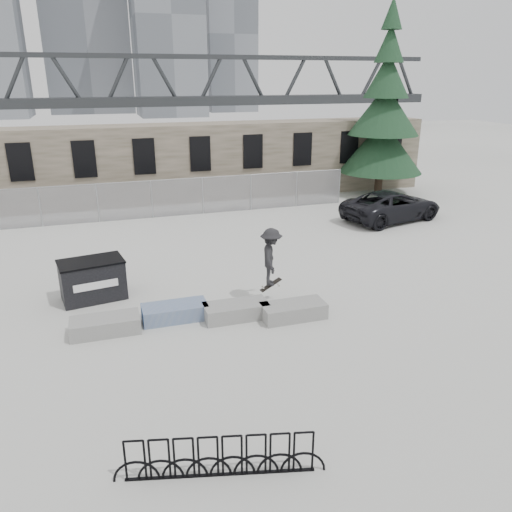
{
  "coord_description": "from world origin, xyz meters",
  "views": [
    {
      "loc": [
        -2.57,
        -13.81,
        7.16
      ],
      "look_at": [
        2.34,
        1.62,
        1.3
      ],
      "focal_mm": 35.0,
      "sensor_mm": 36.0,
      "label": 1
    }
  ],
  "objects_px": {
    "planter_far_left": "(105,325)",
    "skateboarder": "(271,257)",
    "planter_offset": "(293,310)",
    "suv": "(392,206)",
    "spruce_tree": "(384,121)",
    "planter_center_left": "(175,311)",
    "planter_center_right": "(236,310)",
    "dumpster": "(93,280)",
    "bike_rack": "(220,457)"
  },
  "relations": [
    {
      "from": "planter_far_left",
      "to": "skateboarder",
      "type": "bearing_deg",
      "value": 6.23
    },
    {
      "from": "planter_offset",
      "to": "suv",
      "type": "xyz_separation_m",
      "value": [
        9.09,
        8.97,
        0.51
      ]
    },
    {
      "from": "spruce_tree",
      "to": "suv",
      "type": "relative_size",
      "value": 2.07
    },
    {
      "from": "planter_center_left",
      "to": "planter_offset",
      "type": "xyz_separation_m",
      "value": [
        3.55,
        -1.04,
        0.0
      ]
    },
    {
      "from": "suv",
      "to": "planter_center_right",
      "type": "bearing_deg",
      "value": 114.79
    },
    {
      "from": "planter_center_left",
      "to": "dumpster",
      "type": "height_order",
      "value": "dumpster"
    },
    {
      "from": "bike_rack",
      "to": "suv",
      "type": "bearing_deg",
      "value": 48.84
    },
    {
      "from": "planter_center_right",
      "to": "skateboarder",
      "type": "relative_size",
      "value": 0.94
    },
    {
      "from": "dumpster",
      "to": "bike_rack",
      "type": "relative_size",
      "value": 0.58
    },
    {
      "from": "dumpster",
      "to": "suv",
      "type": "relative_size",
      "value": 0.41
    },
    {
      "from": "planter_far_left",
      "to": "planter_center_right",
      "type": "xyz_separation_m",
      "value": [
        3.93,
        -0.23,
        0.0
      ]
    },
    {
      "from": "dumpster",
      "to": "spruce_tree",
      "type": "bearing_deg",
      "value": 23.21
    },
    {
      "from": "suv",
      "to": "skateboarder",
      "type": "distance_m",
      "value": 12.09
    },
    {
      "from": "planter_far_left",
      "to": "spruce_tree",
      "type": "distance_m",
      "value": 22.77
    },
    {
      "from": "planter_far_left",
      "to": "planter_center_left",
      "type": "bearing_deg",
      "value": 7.13
    },
    {
      "from": "planter_far_left",
      "to": "skateboarder",
      "type": "height_order",
      "value": "skateboarder"
    },
    {
      "from": "planter_far_left",
      "to": "suv",
      "type": "bearing_deg",
      "value": 29.08
    },
    {
      "from": "planter_center_left",
      "to": "planter_offset",
      "type": "relative_size",
      "value": 1.0
    },
    {
      "from": "planter_far_left",
      "to": "planter_center_left",
      "type": "xyz_separation_m",
      "value": [
        2.09,
        0.26,
        0.0
      ]
    },
    {
      "from": "planter_offset",
      "to": "bike_rack",
      "type": "xyz_separation_m",
      "value": [
        -3.75,
        -5.72,
        0.17
      ]
    },
    {
      "from": "planter_center_left",
      "to": "planter_offset",
      "type": "bearing_deg",
      "value": -16.33
    },
    {
      "from": "planter_offset",
      "to": "bike_rack",
      "type": "relative_size",
      "value": 0.51
    },
    {
      "from": "planter_center_left",
      "to": "skateboarder",
      "type": "distance_m",
      "value": 3.55
    },
    {
      "from": "planter_far_left",
      "to": "planter_center_left",
      "type": "distance_m",
      "value": 2.11
    },
    {
      "from": "planter_center_left",
      "to": "dumpster",
      "type": "relative_size",
      "value": 0.88
    },
    {
      "from": "skateboarder",
      "to": "spruce_tree",
      "type": "bearing_deg",
      "value": -24.09
    },
    {
      "from": "bike_rack",
      "to": "skateboarder",
      "type": "relative_size",
      "value": 1.85
    },
    {
      "from": "dumpster",
      "to": "planter_offset",
      "type": "bearing_deg",
      "value": -39.46
    },
    {
      "from": "planter_center_left",
      "to": "spruce_tree",
      "type": "distance_m",
      "value": 21.04
    },
    {
      "from": "suv",
      "to": "planter_offset",
      "type": "bearing_deg",
      "value": 121.46
    },
    {
      "from": "planter_center_left",
      "to": "spruce_tree",
      "type": "xyz_separation_m",
      "value": [
        15.32,
        13.77,
        4.28
      ]
    },
    {
      "from": "planter_far_left",
      "to": "spruce_tree",
      "type": "bearing_deg",
      "value": 38.87
    },
    {
      "from": "planter_far_left",
      "to": "skateboarder",
      "type": "distance_m",
      "value": 5.56
    },
    {
      "from": "bike_rack",
      "to": "spruce_tree",
      "type": "height_order",
      "value": "spruce_tree"
    },
    {
      "from": "planter_center_left",
      "to": "skateboarder",
      "type": "relative_size",
      "value": 0.94
    },
    {
      "from": "spruce_tree",
      "to": "planter_center_right",
      "type": "bearing_deg",
      "value": -133.37
    },
    {
      "from": "planter_center_left",
      "to": "dumpster",
      "type": "bearing_deg",
      "value": 135.19
    },
    {
      "from": "dumpster",
      "to": "bike_rack",
      "type": "bearing_deg",
      "value": -86.13
    },
    {
      "from": "planter_center_right",
      "to": "planter_offset",
      "type": "relative_size",
      "value": 1.0
    },
    {
      "from": "planter_center_right",
      "to": "spruce_tree",
      "type": "xyz_separation_m",
      "value": [
        13.48,
        14.27,
        4.28
      ]
    },
    {
      "from": "planter_offset",
      "to": "dumpster",
      "type": "xyz_separation_m",
      "value": [
        -5.93,
        3.41,
        0.43
      ]
    },
    {
      "from": "planter_far_left",
      "to": "dumpster",
      "type": "xyz_separation_m",
      "value": [
        -0.29,
        2.63,
        0.43
      ]
    },
    {
      "from": "spruce_tree",
      "to": "skateboarder",
      "type": "distance_m",
      "value": 18.3
    },
    {
      "from": "planter_far_left",
      "to": "planter_center_right",
      "type": "height_order",
      "value": "same"
    },
    {
      "from": "dumpster",
      "to": "skateboarder",
      "type": "xyz_separation_m",
      "value": [
        5.66,
        -2.05,
        0.89
      ]
    },
    {
      "from": "suv",
      "to": "dumpster",
      "type": "bearing_deg",
      "value": 97.14
    },
    {
      "from": "planter_center_left",
      "to": "bike_rack",
      "type": "relative_size",
      "value": 0.51
    },
    {
      "from": "bike_rack",
      "to": "suv",
      "type": "distance_m",
      "value": 19.51
    },
    {
      "from": "planter_offset",
      "to": "skateboarder",
      "type": "xyz_separation_m",
      "value": [
        -0.27,
        1.36,
        1.32
      ]
    },
    {
      "from": "planter_center_left",
      "to": "planter_center_right",
      "type": "relative_size",
      "value": 1.0
    }
  ]
}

